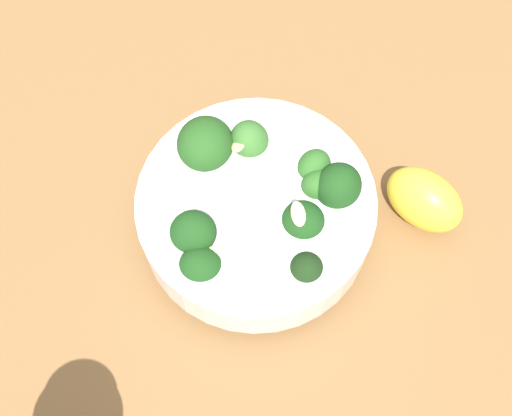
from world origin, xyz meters
TOP-DOWN VIEW (x-y plane):
  - ground_plane at (0.00, 0.00)cm, footprint 69.57×69.57cm
  - bowl_of_broccoli at (-2.66, 1.25)cm, footprint 17.58×17.53cm
  - lemon_wedge at (-12.47, -7.23)cm, footprint 6.62×4.57cm

SIDE VIEW (x-z plane):
  - ground_plane at x=0.00cm, z-range -4.68..0.00cm
  - lemon_wedge at x=-12.47cm, z-range 0.00..4.94cm
  - bowl_of_broccoli at x=-2.66cm, z-range -0.65..7.98cm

